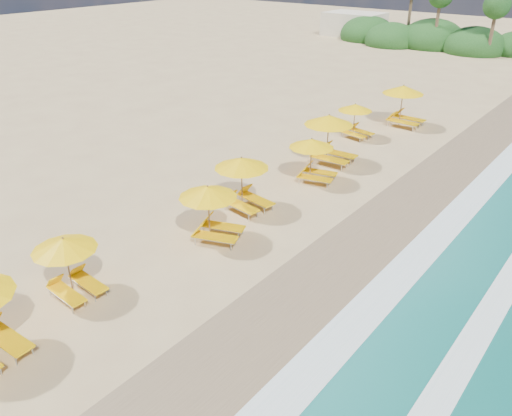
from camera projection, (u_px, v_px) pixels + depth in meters
ground at (256, 236)px, 19.76m from camera, size 160.00×160.00×0.00m
wet_sand at (348, 272)px, 17.55m from camera, size 4.00×160.00×0.01m
surf_foam at (424, 301)px, 16.05m from camera, size 4.00×160.00×0.01m
station_3 at (70, 264)px, 15.92m from camera, size 2.26×2.10×2.04m
station_4 at (213, 209)px, 19.02m from camera, size 2.86×2.82×2.22m
station_5 at (245, 180)px, 21.28m from camera, size 2.70×2.56×2.31m
station_6 at (314, 157)px, 23.92m from camera, size 2.64×2.55×2.13m
station_7 at (331, 136)px, 25.94m from camera, size 2.82×2.62×2.55m
station_8 at (356, 119)px, 29.64m from camera, size 2.40×2.29×2.00m
station_9 at (405, 103)px, 31.50m from camera, size 2.78×2.57×2.54m
treeline at (440, 39)px, 56.71m from camera, size 25.80×8.80×9.74m
beach_building at (354, 24)px, 64.94m from camera, size 7.00×5.00×2.80m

